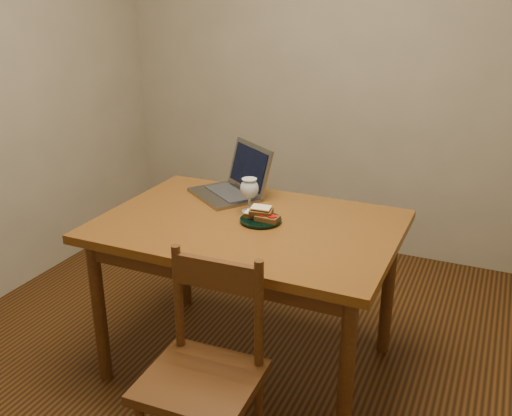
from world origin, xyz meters
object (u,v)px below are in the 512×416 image
at_px(milk_glass, 249,195).
at_px(laptop, 236,182).
at_px(plate, 261,220).
at_px(chair, 203,365).
at_px(table, 249,240).

relative_size(milk_glass, laptop, 0.36).
height_order(plate, laptop, laptop).
bearing_deg(chair, milk_glass, 100.40).
height_order(chair, plate, chair).
xyz_separation_m(chair, milk_glass, (-0.17, 0.77, 0.36)).
bearing_deg(milk_glass, table, -67.28).
bearing_deg(table, laptop, 124.64).
height_order(table, plate, plate).
xyz_separation_m(table, laptop, (-0.21, 0.31, 0.15)).
bearing_deg(milk_glass, laptop, 130.25).
bearing_deg(plate, table, -155.13).
relative_size(table, laptop, 2.85).
distance_m(plate, laptop, 0.39).
height_order(plate, milk_glass, milk_glass).
height_order(table, milk_glass, milk_glass).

